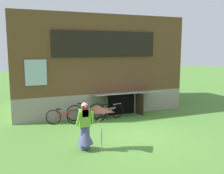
# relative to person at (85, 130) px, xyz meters

# --- Properties ---
(ground_plane) EXTENTS (60.00, 60.00, 0.00)m
(ground_plane) POSITION_rel_person_xyz_m (2.10, 0.74, -0.65)
(ground_plane) COLOR #4C7F33
(log_house) EXTENTS (8.49, 5.94, 4.81)m
(log_house) POSITION_rel_person_xyz_m (2.10, 6.15, 1.75)
(log_house) COLOR gray
(log_house) RESTS_ON ground_plane
(person) EXTENTS (0.61, 0.52, 1.56)m
(person) POSITION_rel_person_xyz_m (0.00, 0.00, 0.00)
(person) COLOR #474C75
(person) RESTS_ON ground_plane
(kite) EXTENTS (0.96, 1.00, 1.41)m
(kite) POSITION_rel_person_xyz_m (0.25, -0.52, 0.53)
(kite) COLOR #E54C7F
(kite) RESTS_ON ground_plane
(bicycle_silver) EXTENTS (1.56, 0.37, 0.72)m
(bicycle_silver) POSITION_rel_person_xyz_m (2.00, 3.08, -0.30)
(bicycle_silver) COLOR black
(bicycle_silver) RESTS_ON ground_plane
(bicycle_green) EXTENTS (1.75, 0.10, 0.80)m
(bicycle_green) POSITION_rel_person_xyz_m (0.98, 3.37, -0.27)
(bicycle_green) COLOR black
(bicycle_green) RESTS_ON ground_plane
(bicycle_red) EXTENTS (1.48, 0.50, 0.70)m
(bicycle_red) POSITION_rel_person_xyz_m (-0.07, 3.06, -0.31)
(bicycle_red) COLOR black
(bicycle_red) RESTS_ON ground_plane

